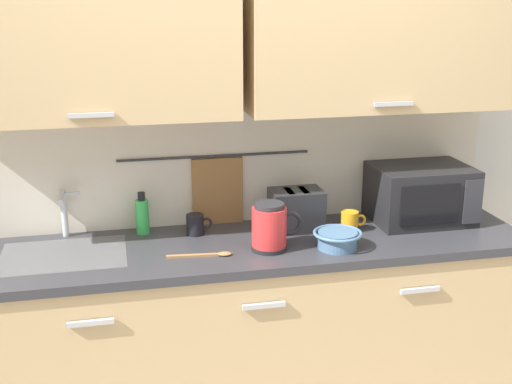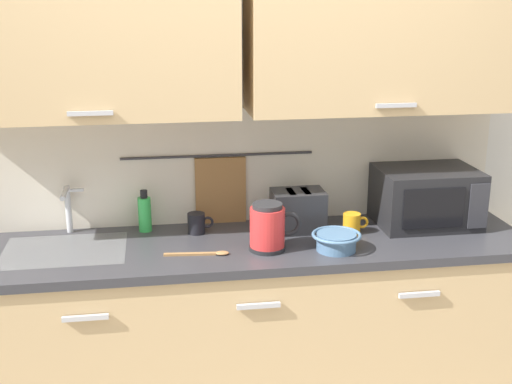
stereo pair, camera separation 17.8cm
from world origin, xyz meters
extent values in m
cube|color=tan|center=(0.00, 0.30, 0.43)|extent=(2.50, 0.60, 0.86)
cube|color=#B7B7BC|center=(-0.69, -0.01, 0.74)|extent=(0.18, 0.02, 0.02)
cube|color=#B7B7BC|center=(0.00, -0.01, 0.74)|extent=(0.18, 0.02, 0.02)
cube|color=#B7B7BC|center=(0.69, -0.01, 0.74)|extent=(0.18, 0.02, 0.02)
cube|color=#333338|center=(0.00, 0.30, 0.88)|extent=(2.53, 0.63, 0.04)
cube|color=#9EA0A5|center=(-0.79, 0.32, 0.85)|extent=(0.52, 0.38, 0.09)
cube|color=silver|center=(0.00, 0.63, 1.25)|extent=(3.70, 0.06, 2.50)
cube|color=beige|center=(0.00, 0.59, 1.18)|extent=(2.50, 0.01, 0.55)
cube|color=tan|center=(-0.64, 0.43, 1.80)|extent=(1.23, 0.33, 0.70)
cube|color=#B7B7BC|center=(-0.64, 0.26, 1.50)|extent=(0.18, 0.01, 0.02)
cube|color=tan|center=(0.64, 0.43, 1.80)|extent=(1.23, 0.33, 0.70)
cube|color=#B7B7BC|center=(0.64, 0.26, 1.50)|extent=(0.18, 0.01, 0.02)
cylinder|color=#333338|center=(-0.10, 0.58, 1.23)|extent=(0.90, 0.01, 0.01)
cube|color=olive|center=(-0.09, 0.58, 1.05)|extent=(0.24, 0.02, 0.34)
cylinder|color=#B2B5BA|center=(-0.79, 0.55, 1.01)|extent=(0.03, 0.03, 0.22)
cylinder|color=#B2B5BA|center=(-0.79, 0.47, 1.11)|extent=(0.02, 0.16, 0.02)
cube|color=#B2B5BA|center=(-0.75, 0.55, 1.10)|extent=(0.07, 0.02, 0.01)
cube|color=black|center=(0.87, 0.41, 1.04)|extent=(0.46, 0.34, 0.27)
cube|color=black|center=(0.83, 0.24, 1.04)|extent=(0.29, 0.01, 0.18)
cube|color=#2D2D33|center=(1.05, 0.24, 1.04)|extent=(0.09, 0.01, 0.21)
cylinder|color=black|center=(0.07, 0.19, 0.91)|extent=(0.16, 0.16, 0.02)
cylinder|color=red|center=(0.07, 0.19, 1.00)|extent=(0.15, 0.15, 0.17)
cylinder|color=#262628|center=(0.07, 0.19, 1.10)|extent=(0.13, 0.13, 0.02)
torus|color=black|center=(0.16, 0.19, 1.01)|extent=(0.11, 0.02, 0.11)
cylinder|color=green|center=(-0.45, 0.51, 0.98)|extent=(0.06, 0.06, 0.16)
cylinder|color=black|center=(-0.45, 0.51, 1.08)|extent=(0.03, 0.03, 0.04)
cylinder|color=black|center=(-0.22, 0.45, 0.95)|extent=(0.08, 0.08, 0.09)
torus|color=black|center=(-0.16, 0.45, 0.95)|extent=(0.06, 0.01, 0.06)
cylinder|color=#4C7093|center=(0.36, 0.14, 0.94)|extent=(0.17, 0.17, 0.07)
torus|color=#4C7093|center=(0.36, 0.14, 0.97)|extent=(0.21, 0.21, 0.01)
cube|color=#232326|center=(0.25, 0.42, 1.00)|extent=(0.24, 0.17, 0.19)
cube|color=black|center=(0.22, 0.42, 1.08)|extent=(0.03, 0.12, 0.01)
cube|color=black|center=(0.29, 0.42, 1.08)|extent=(0.03, 0.12, 0.01)
cube|color=black|center=(0.12, 0.42, 1.02)|extent=(0.02, 0.02, 0.02)
cylinder|color=orange|center=(0.49, 0.34, 0.95)|extent=(0.08, 0.08, 0.09)
torus|color=orange|center=(0.54, 0.34, 0.95)|extent=(0.06, 0.01, 0.06)
cube|color=#9E7042|center=(-0.26, 0.18, 0.91)|extent=(0.22, 0.04, 0.01)
ellipsoid|color=#9E7042|center=(-0.13, 0.17, 0.91)|extent=(0.06, 0.05, 0.01)
camera|label=1|loc=(-0.56, -2.41, 1.97)|focal=46.77mm
camera|label=2|loc=(-0.39, -2.44, 1.97)|focal=46.77mm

